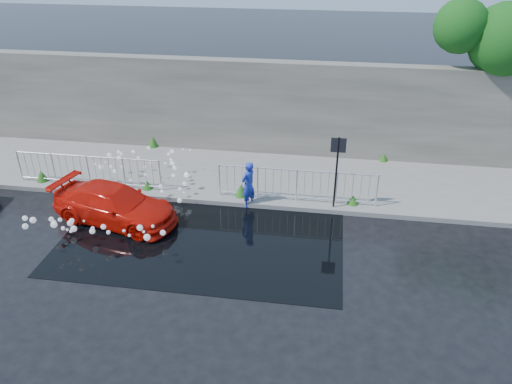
# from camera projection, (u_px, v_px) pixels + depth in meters

# --- Properties ---
(ground) EXTENTS (90.00, 90.00, 0.00)m
(ground) POSITION_uv_depth(u_px,v_px,m) (176.00, 256.00, 13.62)
(ground) COLOR black
(ground) RESTS_ON ground
(pavement) EXTENTS (30.00, 4.00, 0.15)m
(pavement) POSITION_uv_depth(u_px,v_px,m) (216.00, 174.00, 17.94)
(pavement) COLOR slate
(pavement) RESTS_ON ground
(curb) EXTENTS (30.00, 0.25, 0.16)m
(curb) POSITION_uv_depth(u_px,v_px,m) (203.00, 200.00, 16.19)
(curb) COLOR slate
(curb) RESTS_ON ground
(retaining_wall) EXTENTS (30.00, 0.60, 3.50)m
(retaining_wall) POSITION_uv_depth(u_px,v_px,m) (227.00, 106.00, 18.99)
(retaining_wall) COLOR #525045
(retaining_wall) RESTS_ON pavement
(puddle) EXTENTS (8.00, 5.00, 0.01)m
(puddle) POSITION_uv_depth(u_px,v_px,m) (203.00, 237.00, 14.42)
(puddle) COLOR black
(puddle) RESTS_ON ground
(sign_post) EXTENTS (0.45, 0.06, 2.50)m
(sign_post) POSITION_uv_depth(u_px,v_px,m) (337.00, 161.00, 14.94)
(sign_post) COLOR black
(sign_post) RESTS_ON ground
(railing_left) EXTENTS (5.05, 0.05, 1.10)m
(railing_left) POSITION_uv_depth(u_px,v_px,m) (88.00, 170.00, 16.72)
(railing_left) COLOR silver
(railing_left) RESTS_ON pavement
(railing_right) EXTENTS (5.05, 0.05, 1.10)m
(railing_right) POSITION_uv_depth(u_px,v_px,m) (297.00, 184.00, 15.79)
(railing_right) COLOR silver
(railing_right) RESTS_ON pavement
(weeds) EXTENTS (12.17, 3.93, 0.43)m
(weeds) POSITION_uv_depth(u_px,v_px,m) (198.00, 172.00, 17.48)
(weeds) COLOR #1E5215
(weeds) RESTS_ON pavement
(water_spray) EXTENTS (3.69, 5.63, 1.06)m
(water_spray) POSITION_uv_depth(u_px,v_px,m) (120.00, 194.00, 15.30)
(water_spray) COLOR white
(water_spray) RESTS_ON ground
(red_car) EXTENTS (4.14, 2.43, 1.13)m
(red_car) POSITION_uv_depth(u_px,v_px,m) (115.00, 205.00, 14.97)
(red_car) COLOR red
(red_car) RESTS_ON ground
(person) EXTENTS (0.61, 0.67, 1.55)m
(person) POSITION_uv_depth(u_px,v_px,m) (248.00, 185.00, 15.66)
(person) COLOR #253ABD
(person) RESTS_ON ground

